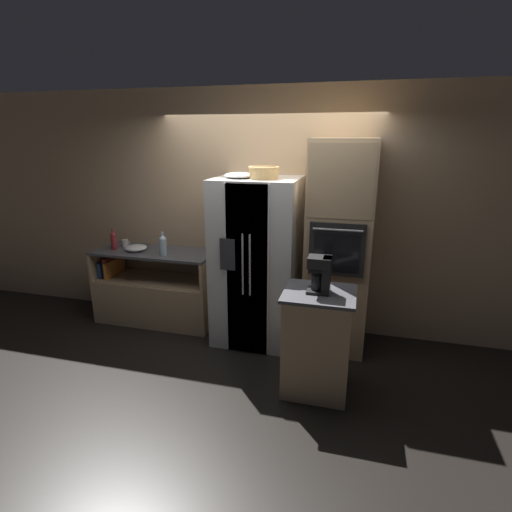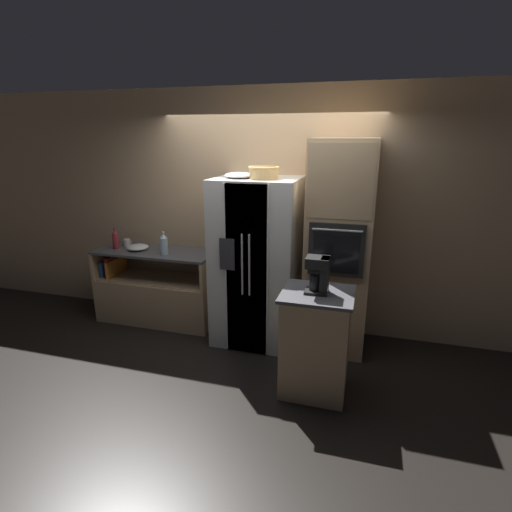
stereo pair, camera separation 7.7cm
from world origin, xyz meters
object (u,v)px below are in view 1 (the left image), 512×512
refrigerator (257,262)px  bottle_short (163,245)px  mug (125,243)px  coffee_maker (322,273)px  wicker_basket (264,172)px  mixing_bowl (136,248)px  fruit_bowl (239,175)px  wall_oven (339,248)px  bottle_tall (113,240)px

refrigerator → bottle_short: bearing=-179.0°
mug → coffee_maker: size_ratio=0.36×
wicker_basket → mixing_bowl: bearing=174.7°
refrigerator → fruit_bowl: 0.97m
bottle_short → coffee_maker: bearing=-23.2°
mug → mixing_bowl: bearing=-28.9°
fruit_bowl → wicker_basket: bearing=-1.6°
wall_oven → mixing_bowl: 2.43m
fruit_bowl → coffee_maker: fruit_bowl is taller
mug → wall_oven: bearing=-2.8°
bottle_tall → coffee_maker: bearing=-18.8°
bottle_tall → mixing_bowl: bottle_tall is taller
bottle_tall → mixing_bowl: (0.29, 0.02, -0.08)m
fruit_bowl → refrigerator: bearing=23.7°
coffee_maker → wall_oven: bearing=84.7°
coffee_maker → refrigerator: bearing=133.3°
refrigerator → wicker_basket: (0.09, -0.08, 0.99)m
bottle_tall → fruit_bowl: bearing=-4.4°
wicker_basket → fruit_bowl: size_ratio=1.03×
refrigerator → bottle_short: size_ratio=6.60×
wall_oven → bottle_short: size_ratio=8.03×
bottle_short → refrigerator: bearing=1.0°
fruit_bowl → mixing_bowl: size_ratio=1.17×
bottle_tall → wall_oven: bearing=0.3°
bottle_tall → bottle_short: size_ratio=0.94×
fruit_bowl → mug: fruit_bowl is taller
bottle_tall → mug: bottle_tall is taller
wall_oven → mug: (-2.66, 0.13, -0.16)m
coffee_maker → bottle_tall: bearing=161.2°
fruit_bowl → mixing_bowl: fruit_bowl is taller
wicker_basket → mug: 2.12m
fruit_bowl → coffee_maker: size_ratio=0.96×
mug → mixing_bowl: (0.23, -0.13, -0.01)m
mug → mixing_bowl: size_ratio=0.44×
refrigerator → mug: 1.79m
bottle_tall → coffee_maker: coffee_maker is taller
refrigerator → mixing_bowl: bearing=177.4°
mug → coffee_maker: (2.57, -1.04, 0.18)m
mixing_bowl → coffee_maker: bearing=-21.3°
wicker_basket → bottle_tall: size_ratio=1.20×
bottle_tall → mixing_bowl: bearing=3.5°
wall_oven → mug: wall_oven is taller
mixing_bowl → wicker_basket: bearing=-5.3°
refrigerator → wicker_basket: 1.00m
bottle_short → mixing_bowl: bearing=167.7°
wicker_basket → bottle_tall: bearing=176.0°
mug → coffee_maker: bearing=-22.0°
refrigerator → wall_oven: 0.90m
refrigerator → wicker_basket: wicker_basket is taller
wall_oven → coffee_maker: wall_oven is taller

